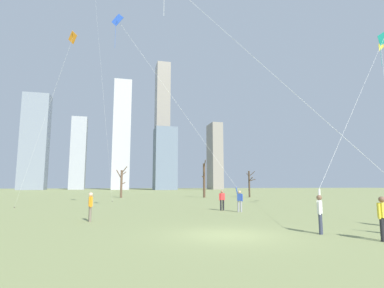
{
  "coord_description": "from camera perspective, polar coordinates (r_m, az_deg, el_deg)",
  "views": [
    {
      "loc": [
        -4.58,
        -12.1,
        2.03
      ],
      "look_at": [
        0.0,
        6.0,
        4.57
      ],
      "focal_mm": 28.42,
      "sensor_mm": 36.0,
      "label": 1
    }
  ],
  "objects": [
    {
      "name": "ground_plane",
      "position": [
        13.09,
        6.74,
        -16.62
      ],
      "size": [
        400.0,
        400.0,
        0.0
      ],
      "primitive_type": "plane",
      "color": "#848E56"
    },
    {
      "name": "kite_flyer_far_back_teal",
      "position": [
        17.3,
        26.43,
        -0.99
      ],
      "size": [
        13.43,
        7.97,
        14.65
      ],
      "color": "#33384C",
      "rests_on": "ground"
    },
    {
      "name": "kite_flyer_midfield_center_white",
      "position": [
        15.77,
        22.0,
        4.11
      ],
      "size": [
        8.87,
        10.52,
        17.03
      ],
      "color": "#726656",
      "rests_on": "ground"
    },
    {
      "name": "kite_flyer_foreground_left_blue",
      "position": [
        24.65,
        1.59,
        0.36
      ],
      "size": [
        10.34,
        6.14,
        18.09
      ],
      "color": "gray",
      "rests_on": "ground"
    },
    {
      "name": "bystander_strolling_midfield",
      "position": [
        13.45,
        32.21,
        -11.38
      ],
      "size": [
        0.5,
        0.27,
        1.62
      ],
      "color": "black",
      "rests_on": "ground"
    },
    {
      "name": "bystander_far_off_by_trees",
      "position": [
        25.28,
        5.66,
        -10.27
      ],
      "size": [
        0.51,
        0.23,
        1.62
      ],
      "color": "black",
      "rests_on": "ground"
    },
    {
      "name": "bystander_watching_nearby",
      "position": [
        18.45,
        -18.53,
        -10.85
      ],
      "size": [
        0.25,
        0.51,
        1.62
      ],
      "color": "#726656",
      "rests_on": "ground"
    },
    {
      "name": "distant_kite_drifting_left_red",
      "position": [
        46.12,
        -17.58,
        23.33
      ],
      "size": [
        3.93,
        0.81,
        29.72
      ],
      "color": "red",
      "rests_on": "ground"
    },
    {
      "name": "distant_kite_high_overhead_orange",
      "position": [
        32.23,
        -22.08,
        16.32
      ],
      "size": [
        5.0,
        2.76,
        16.51
      ],
      "color": "orange",
      "rests_on": "ground"
    },
    {
      "name": "bare_tree_right_of_center",
      "position": [
        52.0,
        -13.1,
        -7.0
      ],
      "size": [
        1.8,
        2.24,
        5.14
      ],
      "color": "brown",
      "rests_on": "ground"
    },
    {
      "name": "bare_tree_leftmost",
      "position": [
        51.41,
        2.3,
        -6.67
      ],
      "size": [
        0.86,
        1.51,
        6.24
      ],
      "color": "#4C3828",
      "rests_on": "ground"
    },
    {
      "name": "bare_tree_rightmost",
      "position": [
        53.58,
        10.73,
        -7.11
      ],
      "size": [
        1.24,
        3.67,
        4.47
      ],
      "color": "#423326",
      "rests_on": "ground"
    },
    {
      "name": "skyline_mid_tower_right",
      "position": [
        146.88,
        -13.09,
        1.82
      ],
      "size": [
        8.13,
        6.72,
        51.89
      ],
      "color": "#B2B2B7",
      "rests_on": "ground"
    },
    {
      "name": "skyline_tall_tower",
      "position": [
        138.93,
        -5.09,
        -2.75
      ],
      "size": [
        9.79,
        10.71,
        28.13
      ],
      "color": "slate",
      "rests_on": "ground"
    },
    {
      "name": "skyline_short_annex",
      "position": [
        155.78,
        4.3,
        -2.31
      ],
      "size": [
        5.52,
        10.9,
        33.51
      ],
      "color": "gray",
      "rests_on": "ground"
    },
    {
      "name": "skyline_mid_tower_left",
      "position": [
        156.5,
        -20.54,
        -1.6
      ],
      "size": [
        7.06,
        6.4,
        34.95
      ],
      "color": "#9EA3AD",
      "rests_on": "ground"
    },
    {
      "name": "skyline_squat_block",
      "position": [
        154.81,
        -27.41,
        0.45
      ],
      "size": [
        11.2,
        7.96,
        43.53
      ],
      "color": "gray",
      "rests_on": "ground"
    },
    {
      "name": "skyline_wide_slab",
      "position": [
        157.47,
        -5.64,
        3.5
      ],
      "size": [
        6.87,
        9.5,
        65.3
      ],
      "color": "gray",
      "rests_on": "ground"
    }
  ]
}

